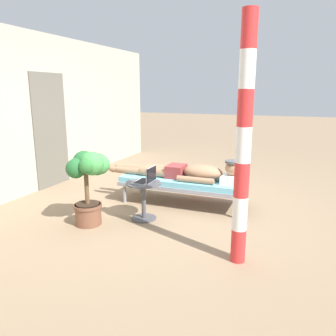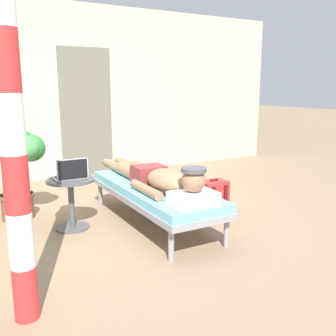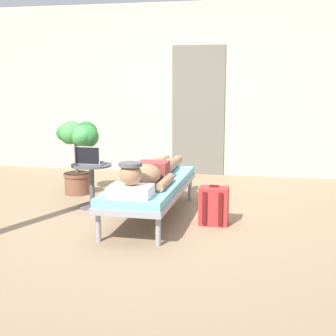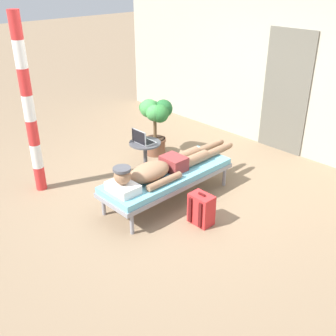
{
  "view_description": "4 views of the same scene",
  "coord_description": "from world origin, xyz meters",
  "px_view_note": "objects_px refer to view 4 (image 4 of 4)",
  "views": [
    {
      "loc": [
        -4.54,
        -1.74,
        1.73
      ],
      "look_at": [
        -0.06,
        0.05,
        0.6
      ],
      "focal_mm": 35.58,
      "sensor_mm": 36.0,
      "label": 1
    },
    {
      "loc": [
        -1.62,
        -3.57,
        1.43
      ],
      "look_at": [
        0.37,
        -0.02,
        0.56
      ],
      "focal_mm": 40.83,
      "sensor_mm": 36.0,
      "label": 2
    },
    {
      "loc": [
        1.4,
        -5.03,
        1.5
      ],
      "look_at": [
        0.35,
        -0.15,
        0.57
      ],
      "focal_mm": 50.7,
      "sensor_mm": 36.0,
      "label": 3
    },
    {
      "loc": [
        3.61,
        -3.43,
        2.9
      ],
      "look_at": [
        0.28,
        -0.24,
        0.57
      ],
      "focal_mm": 42.89,
      "sensor_mm": 36.0,
      "label": 4
    }
  ],
  "objects_px": {
    "lounge_chair": "(168,177)",
    "backpack": "(201,209)",
    "person_reclining": "(163,167)",
    "laptop": "(142,140)",
    "side_table": "(145,152)",
    "potted_plant": "(156,118)",
    "porch_post": "(29,108)"
  },
  "relations": [
    {
      "from": "lounge_chair",
      "to": "backpack",
      "type": "xyz_separation_m",
      "value": [
        0.71,
        -0.09,
        -0.15
      ]
    },
    {
      "from": "laptop",
      "to": "porch_post",
      "type": "relative_size",
      "value": 0.13
    },
    {
      "from": "laptop",
      "to": "porch_post",
      "type": "distance_m",
      "value": 1.65
    },
    {
      "from": "porch_post",
      "to": "potted_plant",
      "type": "bearing_deg",
      "value": 81.98
    },
    {
      "from": "potted_plant",
      "to": "side_table",
      "type": "bearing_deg",
      "value": -55.55
    },
    {
      "from": "laptop",
      "to": "potted_plant",
      "type": "bearing_deg",
      "value": 122.25
    },
    {
      "from": "person_reclining",
      "to": "laptop",
      "type": "height_order",
      "value": "laptop"
    },
    {
      "from": "laptop",
      "to": "backpack",
      "type": "bearing_deg",
      "value": -12.37
    },
    {
      "from": "backpack",
      "to": "porch_post",
      "type": "bearing_deg",
      "value": -154.78
    },
    {
      "from": "laptop",
      "to": "porch_post",
      "type": "xyz_separation_m",
      "value": [
        -0.68,
        -1.36,
        0.64
      ]
    },
    {
      "from": "person_reclining",
      "to": "laptop",
      "type": "relative_size",
      "value": 7.0
    },
    {
      "from": "potted_plant",
      "to": "backpack",
      "type": "bearing_deg",
      "value": -26.9
    },
    {
      "from": "person_reclining",
      "to": "side_table",
      "type": "relative_size",
      "value": 4.15
    },
    {
      "from": "side_table",
      "to": "porch_post",
      "type": "height_order",
      "value": "porch_post"
    },
    {
      "from": "potted_plant",
      "to": "lounge_chair",
      "type": "bearing_deg",
      "value": -36.06
    },
    {
      "from": "lounge_chair",
      "to": "person_reclining",
      "type": "bearing_deg",
      "value": -90.0
    },
    {
      "from": "potted_plant",
      "to": "porch_post",
      "type": "xyz_separation_m",
      "value": [
        -0.28,
        -2.0,
        0.56
      ]
    },
    {
      "from": "lounge_chair",
      "to": "potted_plant",
      "type": "xyz_separation_m",
      "value": [
        -1.2,
        0.87,
        0.31
      ]
    },
    {
      "from": "lounge_chair",
      "to": "side_table",
      "type": "distance_m",
      "value": 0.85
    },
    {
      "from": "side_table",
      "to": "backpack",
      "type": "xyz_separation_m",
      "value": [
        1.51,
        -0.38,
        -0.16
      ]
    },
    {
      "from": "side_table",
      "to": "potted_plant",
      "type": "bearing_deg",
      "value": 124.45
    },
    {
      "from": "laptop",
      "to": "potted_plant",
      "type": "height_order",
      "value": "potted_plant"
    },
    {
      "from": "person_reclining",
      "to": "lounge_chair",
      "type": "bearing_deg",
      "value": 90.0
    },
    {
      "from": "person_reclining",
      "to": "laptop",
      "type": "bearing_deg",
      "value": 158.0
    },
    {
      "from": "person_reclining",
      "to": "side_table",
      "type": "bearing_deg",
      "value": 154.91
    },
    {
      "from": "porch_post",
      "to": "person_reclining",
      "type": "bearing_deg",
      "value": 35.02
    },
    {
      "from": "laptop",
      "to": "backpack",
      "type": "distance_m",
      "value": 1.59
    },
    {
      "from": "person_reclining",
      "to": "backpack",
      "type": "bearing_deg",
      "value": -0.61
    },
    {
      "from": "backpack",
      "to": "porch_post",
      "type": "distance_m",
      "value": 2.63
    },
    {
      "from": "lounge_chair",
      "to": "backpack",
      "type": "distance_m",
      "value": 0.73
    },
    {
      "from": "person_reclining",
      "to": "backpack",
      "type": "height_order",
      "value": "person_reclining"
    },
    {
      "from": "backpack",
      "to": "person_reclining",
      "type": "bearing_deg",
      "value": 179.39
    }
  ]
}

